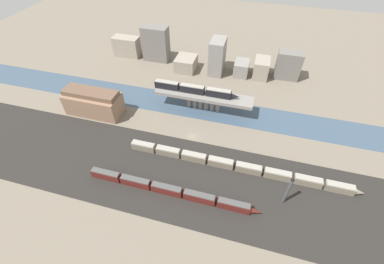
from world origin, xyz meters
TOP-DOWN VIEW (x-y plane):
  - ground_plane at (0.00, 0.00)m, footprint 400.00×400.00m
  - railbed_yard at (0.00, -24.00)m, footprint 280.00×42.00m
  - river_water at (0.00, 22.07)m, footprint 320.00×18.77m
  - bridge at (0.00, 22.07)m, footprint 50.91×9.37m
  - train_on_bridge at (-4.76, 22.07)m, footprint 44.78×2.98m
  - train_yard_near at (-0.27, -32.76)m, footprint 69.18×2.61m
  - train_yard_mid at (23.57, -13.90)m, footprint 97.82×3.00m
  - warehouse_building at (-53.89, 3.82)m, footprint 28.49×12.27m
  - signal_tower at (42.68, -24.84)m, footprint 1.09×1.09m
  - city_block_far_left at (-64.69, 65.39)m, footprint 17.67×8.49m
  - city_block_left at (-42.92, 65.35)m, footprint 16.83×8.54m
  - city_block_center at (-20.20, 57.97)m, footprint 12.39×13.86m
  - city_block_right at (-0.66, 60.05)m, footprint 8.64×14.13m
  - city_block_far_right at (14.84, 61.49)m, footprint 8.70×11.82m
  - city_block_tall at (26.75, 62.74)m, footprint 8.95×13.63m
  - city_block_low at (42.14, 65.37)m, footprint 14.41×8.63m

SIDE VIEW (x-z plane):
  - ground_plane at x=0.00m, z-range 0.00..0.00m
  - river_water at x=0.00m, z-range 0.00..0.01m
  - railbed_yard at x=0.00m, z-range 0.00..0.01m
  - train_yard_mid at x=23.57m, z-range -0.03..3.76m
  - train_yard_near at x=-0.27m, z-range -0.03..4.05m
  - city_block_center at x=-20.20m, z-range 0.00..8.41m
  - city_block_far_right at x=14.84m, z-range 0.00..8.68m
  - city_block_tall at x=26.75m, z-range 0.00..11.13m
  - city_block_far_left at x=-64.69m, z-range 0.00..13.04m
  - warehouse_building at x=-53.89m, z-range -0.34..13.40m
  - signal_tower at x=42.68m, z-range -0.24..14.62m
  - bridge at x=0.00m, z-range 2.60..11.89m
  - city_block_low at x=42.14m, z-range 0.00..16.87m
  - city_block_right at x=-0.66m, z-range 0.00..21.34m
  - city_block_left at x=-42.92m, z-range 0.00..22.38m
  - train_on_bridge at x=-4.76m, z-range 9.24..13.42m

